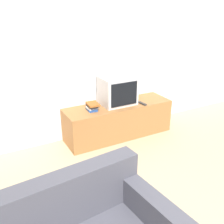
# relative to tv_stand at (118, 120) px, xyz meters

# --- Properties ---
(wall_back) EXTENTS (9.00, 0.06, 2.60)m
(wall_back) POSITION_rel_tv_stand_xyz_m (-0.47, 0.30, 1.04)
(wall_back) COLOR white
(wall_back) RESTS_ON ground_plane
(tv_stand) EXTENTS (1.68, 0.51, 0.52)m
(tv_stand) POSITION_rel_tv_stand_xyz_m (0.00, 0.00, 0.00)
(tv_stand) COLOR #9E6638
(tv_stand) RESTS_ON ground_plane
(television) EXTENTS (0.51, 0.41, 0.43)m
(television) POSITION_rel_tv_stand_xyz_m (0.01, 0.05, 0.47)
(television) COLOR silver
(television) RESTS_ON tv_stand
(book_stack) EXTENTS (0.18, 0.23, 0.11)m
(book_stack) POSITION_rel_tv_stand_xyz_m (-0.44, -0.01, 0.32)
(book_stack) COLOR #23478E
(book_stack) RESTS_ON tv_stand
(remote_on_stand) EXTENTS (0.06, 0.18, 0.02)m
(remote_on_stand) POSITION_rel_tv_stand_xyz_m (0.33, -0.15, 0.27)
(remote_on_stand) COLOR #2D2D2D
(remote_on_stand) RESTS_ON tv_stand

